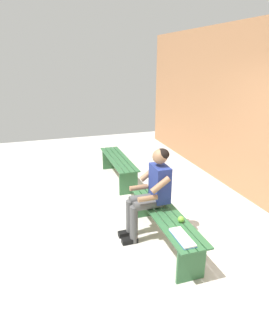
{
  "coord_description": "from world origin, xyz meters",
  "views": [
    {
      "loc": [
        -3.11,
        1.44,
        2.38
      ],
      "look_at": [
        0.82,
        0.15,
        0.83
      ],
      "focal_mm": 31.25,
      "sensor_mm": 36.0,
      "label": 1
    }
  ],
  "objects_px": {
    "bench_near": "(164,220)",
    "book_open": "(182,238)",
    "apple": "(181,219)",
    "bench_far": "(118,164)",
    "person_seated": "(151,190)"
  },
  "relations": [
    {
      "from": "person_seated",
      "to": "apple",
      "type": "bearing_deg",
      "value": -159.96
    },
    {
      "from": "person_seated",
      "to": "book_open",
      "type": "distance_m",
      "value": 0.88
    },
    {
      "from": "person_seated",
      "to": "apple",
      "type": "xyz_separation_m",
      "value": [
        -0.53,
        -0.19,
        -0.19
      ]
    },
    {
      "from": "bench_far",
      "to": "book_open",
      "type": "height_order",
      "value": "book_open"
    },
    {
      "from": "bench_near",
      "to": "apple",
      "type": "xyz_separation_m",
      "value": [
        -0.29,
        -0.09,
        0.16
      ]
    },
    {
      "from": "apple",
      "to": "bench_near",
      "type": "bearing_deg",
      "value": 17.33
    },
    {
      "from": "apple",
      "to": "book_open",
      "type": "relative_size",
      "value": 0.19
    },
    {
      "from": "book_open",
      "to": "person_seated",
      "type": "bearing_deg",
      "value": 3.56
    },
    {
      "from": "bench_near",
      "to": "book_open",
      "type": "distance_m",
      "value": 0.63
    },
    {
      "from": "bench_far",
      "to": "book_open",
      "type": "bearing_deg",
      "value": 179.0
    },
    {
      "from": "bench_near",
      "to": "bench_far",
      "type": "distance_m",
      "value": 2.35
    },
    {
      "from": "apple",
      "to": "book_open",
      "type": "xyz_separation_m",
      "value": [
        -0.32,
        0.14,
        -0.03
      ]
    },
    {
      "from": "bench_near",
      "to": "bench_far",
      "type": "height_order",
      "value": "same"
    },
    {
      "from": "bench_near",
      "to": "apple",
      "type": "bearing_deg",
      "value": -162.67
    },
    {
      "from": "bench_near",
      "to": "apple",
      "type": "height_order",
      "value": "apple"
    }
  ]
}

